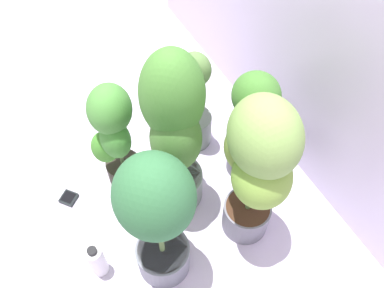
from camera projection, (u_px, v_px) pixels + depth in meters
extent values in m
plane|color=silver|center=(157.00, 209.00, 2.20)|extent=(8.00, 8.00, 0.00)
cube|color=silver|center=(332.00, 4.00, 1.63)|extent=(3.20, 0.01, 2.00)
cylinder|color=#2C291E|center=(125.00, 170.00, 2.26)|extent=(0.19, 0.19, 0.15)
cylinder|color=#3D321B|center=(123.00, 163.00, 2.20)|extent=(0.17, 0.17, 0.02)
cylinder|color=#5B7543|center=(116.00, 134.00, 2.00)|extent=(0.02, 0.02, 0.50)
ellipsoid|color=#4D913D|center=(109.00, 109.00, 1.84)|extent=(0.30, 0.30, 0.25)
ellipsoid|color=#3F883B|center=(114.00, 117.00, 1.99)|extent=(0.17, 0.18, 0.24)
ellipsoid|color=#448D36|center=(116.00, 139.00, 1.93)|extent=(0.18, 0.16, 0.23)
ellipsoid|color=#469030|center=(105.00, 147.00, 2.01)|extent=(0.17, 0.17, 0.20)
cylinder|color=slate|center=(195.00, 129.00, 2.40)|extent=(0.19, 0.19, 0.21)
cylinder|color=#452F17|center=(195.00, 118.00, 2.32)|extent=(0.17, 0.17, 0.02)
cylinder|color=olive|center=(196.00, 91.00, 2.14)|extent=(0.02, 0.02, 0.42)
ellipsoid|color=#628948|center=(196.00, 69.00, 2.01)|extent=(0.21, 0.20, 0.19)
ellipsoid|color=#56954A|center=(191.00, 72.00, 2.15)|extent=(0.18, 0.18, 0.19)
cylinder|color=slate|center=(246.00, 216.00, 2.07)|extent=(0.24, 0.24, 0.19)
cylinder|color=#452A1B|center=(248.00, 208.00, 2.00)|extent=(0.22, 0.22, 0.02)
cylinder|color=#5B793F|center=(256.00, 172.00, 1.74)|extent=(0.03, 0.03, 0.65)
ellipsoid|color=#86AE56|center=(265.00, 137.00, 1.54)|extent=(0.34, 0.30, 0.36)
ellipsoid|color=#85A345|center=(253.00, 148.00, 1.71)|extent=(0.33, 0.33, 0.30)
ellipsoid|color=#87B245|center=(262.00, 177.00, 1.66)|extent=(0.34, 0.33, 0.28)
cylinder|color=slate|center=(163.00, 256.00, 1.95)|extent=(0.25, 0.25, 0.18)
cylinder|color=#433523|center=(162.00, 250.00, 1.88)|extent=(0.23, 0.23, 0.02)
cylinder|color=#658348|center=(158.00, 222.00, 1.65)|extent=(0.03, 0.03, 0.56)
ellipsoid|color=#347241|center=(154.00, 197.00, 1.48)|extent=(0.37, 0.36, 0.39)
ellipsoid|color=#3A6A30|center=(155.00, 197.00, 1.64)|extent=(0.26, 0.26, 0.25)
cylinder|color=slate|center=(245.00, 156.00, 2.28)|extent=(0.20, 0.20, 0.21)
cylinder|color=#41321D|center=(247.00, 146.00, 2.20)|extent=(0.18, 0.18, 0.02)
cylinder|color=#647B48|center=(252.00, 119.00, 2.01)|extent=(0.03, 0.03, 0.44)
ellipsoid|color=#478332|center=(256.00, 96.00, 1.88)|extent=(0.32, 0.31, 0.24)
ellipsoid|color=#357437|center=(251.00, 103.00, 2.01)|extent=(0.18, 0.18, 0.16)
ellipsoid|color=#368034|center=(257.00, 127.00, 1.94)|extent=(0.22, 0.22, 0.16)
cylinder|color=slate|center=(177.00, 184.00, 2.18)|extent=(0.27, 0.27, 0.20)
cylinder|color=#3D2A20|center=(177.00, 176.00, 2.11)|extent=(0.25, 0.25, 0.02)
cylinder|color=#567141|center=(174.00, 135.00, 1.83)|extent=(0.02, 0.02, 0.68)
ellipsoid|color=#4A8635|center=(172.00, 95.00, 1.62)|extent=(0.39, 0.39, 0.44)
ellipsoid|color=#4D774D|center=(169.00, 109.00, 1.81)|extent=(0.29, 0.26, 0.33)
ellipsoid|color=#497A34|center=(176.00, 139.00, 1.74)|extent=(0.32, 0.31, 0.36)
cube|color=black|center=(69.00, 198.00, 2.23)|extent=(0.11, 0.11, 0.02)
cube|color=black|center=(68.00, 197.00, 2.22)|extent=(0.09, 0.09, 0.00)
cylinder|color=white|center=(97.00, 261.00, 1.92)|extent=(0.08, 0.08, 0.23)
cylinder|color=black|center=(92.00, 251.00, 1.82)|extent=(0.04, 0.04, 0.02)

